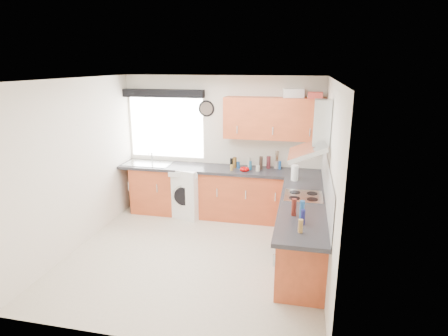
% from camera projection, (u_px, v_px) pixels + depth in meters
% --- Properties ---
extents(ground_plane, '(3.60, 3.60, 0.00)m').
position_uv_depth(ground_plane, '(195.00, 255.00, 5.46)').
color(ground_plane, beige).
extents(ceiling, '(3.60, 3.60, 0.02)m').
position_uv_depth(ceiling, '(191.00, 79.00, 4.79)').
color(ceiling, white).
rests_on(ceiling, wall_back).
extents(wall_back, '(3.60, 0.02, 2.50)m').
position_uv_depth(wall_back, '(222.00, 146.00, 6.82)').
color(wall_back, silver).
rests_on(wall_back, ground_plane).
extents(wall_front, '(3.60, 0.02, 2.50)m').
position_uv_depth(wall_front, '(136.00, 227.00, 3.43)').
color(wall_front, silver).
rests_on(wall_front, ground_plane).
extents(wall_left, '(0.02, 3.60, 2.50)m').
position_uv_depth(wall_left, '(76.00, 165.00, 5.50)').
color(wall_left, silver).
rests_on(wall_left, ground_plane).
extents(wall_right, '(0.02, 3.60, 2.50)m').
position_uv_depth(wall_right, '(329.00, 181.00, 4.76)').
color(wall_right, silver).
rests_on(wall_right, ground_plane).
extents(window, '(1.40, 0.02, 1.10)m').
position_uv_depth(window, '(166.00, 127.00, 6.95)').
color(window, white).
rests_on(window, wall_back).
extents(window_blind, '(1.50, 0.18, 0.14)m').
position_uv_depth(window_blind, '(163.00, 93.00, 6.69)').
color(window_blind, black).
rests_on(window_blind, wall_back).
extents(splashback, '(0.01, 3.00, 0.54)m').
position_uv_depth(splashback, '(326.00, 179.00, 5.06)').
color(splashback, white).
rests_on(splashback, wall_right).
extents(base_cab_back, '(3.00, 0.58, 0.86)m').
position_uv_depth(base_cab_back, '(213.00, 193.00, 6.79)').
color(base_cab_back, '#A84422').
rests_on(base_cab_back, ground_plane).
extents(base_cab_corner, '(0.60, 0.60, 0.86)m').
position_uv_depth(base_cab_corner, '(303.00, 200.00, 6.45)').
color(base_cab_corner, '#A84422').
rests_on(base_cab_corner, ground_plane).
extents(base_cab_right, '(0.58, 2.10, 0.86)m').
position_uv_depth(base_cab_right, '(302.00, 233.00, 5.18)').
color(base_cab_right, '#A84422').
rests_on(base_cab_right, ground_plane).
extents(worktop_back, '(3.60, 0.62, 0.05)m').
position_uv_depth(worktop_back, '(218.00, 169.00, 6.64)').
color(worktop_back, black).
rests_on(worktop_back, base_cab_back).
extents(worktop_right, '(0.62, 2.42, 0.05)m').
position_uv_depth(worktop_right, '(303.00, 206.00, 4.92)').
color(worktop_right, black).
rests_on(worktop_right, base_cab_right).
extents(sink, '(0.84, 0.46, 0.10)m').
position_uv_depth(sink, '(148.00, 162.00, 6.89)').
color(sink, silver).
rests_on(sink, worktop_back).
extents(oven, '(0.56, 0.58, 0.85)m').
position_uv_depth(oven, '(301.00, 229.00, 5.33)').
color(oven, black).
rests_on(oven, ground_plane).
extents(hob_plate, '(0.52, 0.52, 0.01)m').
position_uv_depth(hob_plate, '(303.00, 196.00, 5.19)').
color(hob_plate, silver).
rests_on(hob_plate, worktop_right).
extents(extractor_hood, '(0.52, 0.78, 0.66)m').
position_uv_depth(extractor_hood, '(315.00, 136.00, 4.94)').
color(extractor_hood, silver).
rests_on(extractor_hood, wall_right).
extents(upper_cabinets, '(1.70, 0.35, 0.70)m').
position_uv_depth(upper_cabinets, '(274.00, 118.00, 6.31)').
color(upper_cabinets, '#A84422').
rests_on(upper_cabinets, wall_back).
extents(washing_machine, '(0.76, 0.75, 0.91)m').
position_uv_depth(washing_machine, '(189.00, 191.00, 6.83)').
color(washing_machine, white).
rests_on(washing_machine, ground_plane).
extents(wall_clock, '(0.29, 0.04, 0.29)m').
position_uv_depth(wall_clock, '(206.00, 109.00, 6.68)').
color(wall_clock, black).
rests_on(wall_clock, wall_back).
extents(casserole, '(0.37, 0.29, 0.14)m').
position_uv_depth(casserole, '(293.00, 93.00, 6.23)').
color(casserole, white).
rests_on(casserole, upper_cabinets).
extents(storage_box, '(0.24, 0.20, 0.11)m').
position_uv_depth(storage_box, '(315.00, 95.00, 5.97)').
color(storage_box, '#B4372D').
rests_on(storage_box, upper_cabinets).
extents(utensil_pot, '(0.11, 0.11, 0.13)m').
position_uv_depth(utensil_pot, '(277.00, 165.00, 6.59)').
color(utensil_pot, gray).
rests_on(utensil_pot, worktop_back).
extents(kitchen_roll, '(0.14, 0.14, 0.25)m').
position_uv_depth(kitchen_roll, '(295.00, 173.00, 5.90)').
color(kitchen_roll, white).
rests_on(kitchen_roll, worktop_right).
extents(tomato_cluster, '(0.17, 0.17, 0.06)m').
position_uv_depth(tomato_cluster, '(244.00, 169.00, 6.43)').
color(tomato_cluster, '#AF0202').
rests_on(tomato_cluster, worktop_back).
extents(jar_0, '(0.05, 0.05, 0.16)m').
position_uv_depth(jar_0, '(250.00, 165.00, 6.49)').
color(jar_0, navy).
rests_on(jar_0, worktop_back).
extents(jar_1, '(0.06, 0.06, 0.23)m').
position_uv_depth(jar_1, '(261.00, 163.00, 6.52)').
color(jar_1, '#2F211A').
rests_on(jar_1, worktop_back).
extents(jar_2, '(0.07, 0.07, 0.19)m').
position_uv_depth(jar_2, '(235.00, 163.00, 6.60)').
color(jar_2, brown).
rests_on(jar_2, worktop_back).
extents(jar_3, '(0.06, 0.06, 0.11)m').
position_uv_depth(jar_3, '(238.00, 165.00, 6.61)').
color(jar_3, navy).
rests_on(jar_3, worktop_back).
extents(jar_4, '(0.07, 0.07, 0.09)m').
position_uv_depth(jar_4, '(258.00, 168.00, 6.42)').
color(jar_4, '#BAB19E').
rests_on(jar_4, worktop_back).
extents(jar_5, '(0.07, 0.07, 0.22)m').
position_uv_depth(jar_5, '(268.00, 162.00, 6.58)').
color(jar_5, '#521D22').
rests_on(jar_5, worktop_back).
extents(jar_6, '(0.05, 0.05, 0.15)m').
position_uv_depth(jar_6, '(280.00, 165.00, 6.53)').
color(jar_6, navy).
rests_on(jar_6, worktop_back).
extents(jar_7, '(0.06, 0.06, 0.17)m').
position_uv_depth(jar_7, '(249.00, 162.00, 6.67)').
color(jar_7, beige).
rests_on(jar_7, worktop_back).
extents(jar_8, '(0.05, 0.05, 0.10)m').
position_uv_depth(jar_8, '(231.00, 168.00, 6.46)').
color(jar_8, olive).
rests_on(jar_8, worktop_back).
extents(jar_9, '(0.07, 0.07, 0.14)m').
position_uv_depth(jar_9, '(232.00, 162.00, 6.73)').
color(jar_9, black).
rests_on(jar_9, worktop_back).
extents(bottle_0, '(0.05, 0.05, 0.15)m').
position_uv_depth(bottle_0, '(301.00, 226.00, 4.08)').
color(bottle_0, '#A17437').
rests_on(bottle_0, worktop_right).
extents(bottle_1, '(0.05, 0.05, 0.18)m').
position_uv_depth(bottle_1, '(303.00, 217.00, 4.28)').
color(bottle_1, '#181851').
rests_on(bottle_1, worktop_right).
extents(bottle_2, '(0.06, 0.06, 0.25)m').
position_uv_depth(bottle_2, '(302.00, 211.00, 4.36)').
color(bottle_2, navy).
rests_on(bottle_2, worktop_right).
extents(bottle_3, '(0.06, 0.06, 0.21)m').
position_uv_depth(bottle_3, '(294.00, 207.00, 4.53)').
color(bottle_3, '#571A12').
rests_on(bottle_3, worktop_right).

